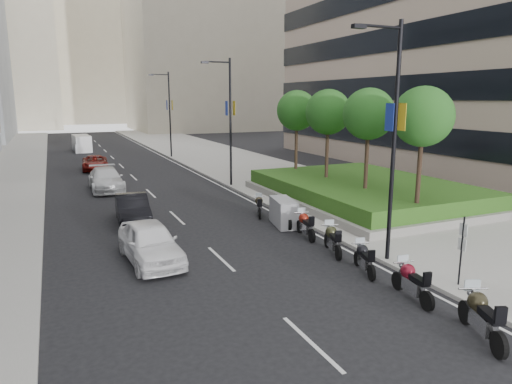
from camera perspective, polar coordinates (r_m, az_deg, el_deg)
ground at (r=15.63m, az=5.98°, el=-12.10°), size 160.00×160.00×0.00m
sidewalk_right at (r=45.78m, az=-3.00°, el=3.81°), size 10.00×100.00×0.15m
lane_edge at (r=44.19m, az=-9.43°, el=3.30°), size 0.12×100.00×0.01m
lane_centre at (r=43.19m, az=-16.12°, el=2.81°), size 0.12×100.00×0.01m
building_cream_right at (r=97.58m, az=-6.73°, el=18.43°), size 28.00×24.00×36.00m
building_cream_centre at (r=133.28m, az=-20.79°, el=16.36°), size 30.00×24.00×38.00m
planter at (r=28.84m, az=13.35°, el=-0.55°), size 10.00×14.00×0.40m
hedge at (r=28.72m, az=13.41°, el=0.62°), size 9.40×13.40×0.80m
tree_0 at (r=22.71m, az=20.15°, el=8.78°), size 2.80×2.80×6.30m
tree_1 at (r=25.74m, az=13.91°, el=9.40°), size 2.80×2.80×6.30m
tree_2 at (r=29.01m, az=9.01°, el=9.80°), size 2.80×2.80×6.30m
tree_3 at (r=32.44m, az=5.12°, el=10.07°), size 2.80×2.80×6.30m
lamp_post_0 at (r=17.59m, az=16.56°, el=7.22°), size 2.34×0.45×9.00m
lamp_post_1 at (r=32.44m, az=-3.48°, el=9.46°), size 2.34×0.45×9.00m
lamp_post_2 at (r=49.69m, az=-10.91°, el=10.01°), size 2.34×0.45×9.00m
parking_sign at (r=16.59m, az=24.32°, el=-6.31°), size 0.06×0.32×2.50m
motorcycle_0 at (r=13.78m, az=26.35°, el=-13.73°), size 1.15×2.29×1.21m
motorcycle_1 at (r=15.49m, az=18.87°, el=-10.56°), size 0.73×2.19×1.10m
motorcycle_2 at (r=17.27m, az=13.36°, el=-8.10°), size 0.81×1.96×1.00m
motorcycle_3 at (r=19.06m, az=9.54°, el=-5.90°), size 0.90×2.14×1.10m
motorcycle_4 at (r=21.05m, az=6.19°, el=-4.13°), size 0.72×2.17×1.08m
motorcycle_5 at (r=22.83m, az=3.45°, el=-2.59°), size 1.32×2.36×1.35m
motorcycle_6 at (r=24.82m, az=0.40°, el=-1.77°), size 0.92×1.88×0.99m
car_a at (r=18.30m, az=-13.11°, el=-6.12°), size 2.14×4.73×1.58m
car_b at (r=24.16m, az=-15.18°, el=-2.06°), size 1.85×4.51×1.45m
car_c at (r=33.39m, az=-18.25°, el=1.54°), size 2.21×5.33×1.54m
car_d at (r=43.17m, az=-19.48°, el=3.46°), size 2.46×4.79×1.29m
delivery_van at (r=59.03m, az=-20.93°, el=5.63°), size 2.03×4.72×1.94m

